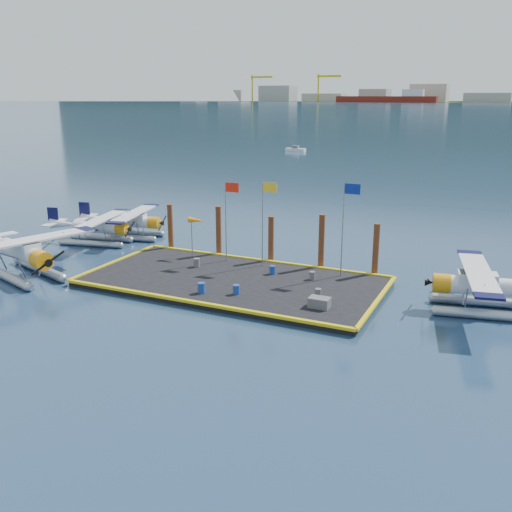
{
  "coord_description": "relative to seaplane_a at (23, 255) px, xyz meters",
  "views": [
    {
      "loc": [
        17.04,
        -33.02,
        12.64
      ],
      "look_at": [
        0.82,
        2.0,
        1.63
      ],
      "focal_mm": 40.0,
      "sensor_mm": 36.0,
      "label": 1
    }
  ],
  "objects": [
    {
      "name": "flagpole_yellow",
      "position": [
        14.85,
        8.61,
        2.86
      ],
      "size": [
        1.14,
        0.08,
        6.2
      ],
      "color": "gray",
      "rests_on": "dock"
    },
    {
      "name": "seaplane_b",
      "position": [
        -1.46,
        9.78,
        -0.32
      ],
      "size": [
        7.93,
        8.62,
        3.05
      ],
      "rotation": [
        0.0,
        0.0,
        -1.36
      ],
      "color": "#9599A2",
      "rests_on": "ground"
    },
    {
      "name": "dock_bumpers",
      "position": [
        14.15,
        4.81,
        -1.16
      ],
      "size": [
        20.25,
        10.25,
        0.18
      ],
      "primitive_type": null,
      "color": "gold",
      "rests_on": "dock"
    },
    {
      "name": "crate",
      "position": [
        21.26,
        2.2,
        -0.94
      ],
      "size": [
        1.23,
        0.82,
        0.62
      ],
      "primitive_type": "cube",
      "color": "#515155",
      "rests_on": "dock"
    },
    {
      "name": "seaplane_a",
      "position": [
        0.0,
        0.0,
        0.0
      ],
      "size": [
        9.89,
        10.55,
        3.78
      ],
      "rotation": [
        0.0,
        0.0,
        -1.9
      ],
      "color": "#9599A2",
      "rests_on": "ground"
    },
    {
      "name": "piling_2",
      "position": [
        14.65,
        10.21,
        0.25
      ],
      "size": [
        0.44,
        0.44,
        3.8
      ],
      "primitive_type": "cylinder",
      "color": "#462914",
      "rests_on": "ground"
    },
    {
      "name": "dock",
      "position": [
        14.15,
        4.81,
        -1.45
      ],
      "size": [
        20.0,
        10.0,
        0.4
      ],
      "primitive_type": "cube",
      "color": "black",
      "rests_on": "ground"
    },
    {
      "name": "drum_3",
      "position": [
        13.62,
        1.45,
        -0.91
      ],
      "size": [
        0.49,
        0.49,
        0.69
      ],
      "primitive_type": "cylinder",
      "color": "navy",
      "rests_on": "dock"
    },
    {
      "name": "piling_0",
      "position": [
        5.65,
        10.21,
        0.35
      ],
      "size": [
        0.44,
        0.44,
        4.0
      ],
      "primitive_type": "cylinder",
      "color": "#462914",
      "rests_on": "ground"
    },
    {
      "name": "piling_4",
      "position": [
        22.65,
        10.21,
        0.35
      ],
      "size": [
        0.44,
        0.44,
        4.0
      ],
      "primitive_type": "cylinder",
      "color": "#462914",
      "rests_on": "ground"
    },
    {
      "name": "seaplane_d",
      "position": [
        30.02,
        6.48,
        -0.16
      ],
      "size": [
        8.86,
        9.66,
        3.42
      ],
      "rotation": [
        0.0,
        0.0,
        1.77
      ],
      "color": "#9599A2",
      "rests_on": "ground"
    },
    {
      "name": "drum_4",
      "position": [
        19.11,
        7.03,
        -0.97
      ],
      "size": [
        0.4,
        0.4,
        0.56
      ],
      "primitive_type": "cylinder",
      "color": "#515155",
      "rests_on": "dock"
    },
    {
      "name": "seaplane_c",
      "position": [
        -0.19,
        12.64,
        -0.28
      ],
      "size": [
        8.19,
        8.88,
        3.15
      ],
      "rotation": [
        0.0,
        0.0,
        -1.34
      ],
      "color": "#9599A2",
      "rests_on": "ground"
    },
    {
      "name": "flagpole_blue",
      "position": [
        20.85,
        8.61,
        3.04
      ],
      "size": [
        1.14,
        0.08,
        6.5
      ],
      "color": "gray",
      "rests_on": "dock"
    },
    {
      "name": "ground",
      "position": [
        14.15,
        4.81,
        -1.65
      ],
      "size": [
        4000.0,
        4000.0,
        0.0
      ],
      "primitive_type": "plane",
      "color": "#162743",
      "rests_on": "ground"
    },
    {
      "name": "piling_1",
      "position": [
        10.15,
        10.21,
        0.45
      ],
      "size": [
        0.44,
        0.44,
        4.2
      ],
      "primitive_type": "cylinder",
      "color": "#462914",
      "rests_on": "ground"
    },
    {
      "name": "piling_3",
      "position": [
        18.65,
        10.21,
        0.5
      ],
      "size": [
        0.44,
        0.44,
        4.3
      ],
      "primitive_type": "cylinder",
      "color": "#462914",
      "rests_on": "ground"
    },
    {
      "name": "flagpole_red",
      "position": [
        11.86,
        8.61,
        2.75
      ],
      "size": [
        1.14,
        0.08,
        6.0
      ],
      "color": "gray",
      "rests_on": "dock"
    },
    {
      "name": "windsock",
      "position": [
        9.12,
        8.61,
        1.58
      ],
      "size": [
        1.4,
        0.44,
        3.12
      ],
      "color": "gray",
      "rests_on": "dock"
    },
    {
      "name": "drum_5",
      "position": [
        16.15,
        7.03,
        -0.95
      ],
      "size": [
        0.43,
        0.43,
        0.6
      ],
      "primitive_type": "cylinder",
      "color": "navy",
      "rests_on": "dock"
    },
    {
      "name": "drum_2",
      "position": [
        20.62,
        3.84,
        -0.97
      ],
      "size": [
        0.4,
        0.4,
        0.56
      ],
      "primitive_type": "cylinder",
      "color": "#515155",
      "rests_on": "dock"
    },
    {
      "name": "drum_0",
      "position": [
        10.43,
        6.27,
        -0.93
      ],
      "size": [
        0.45,
        0.45,
        0.64
      ],
      "primitive_type": "cylinder",
      "color": "#515155",
      "rests_on": "dock"
    },
    {
      "name": "drum_1",
      "position": [
        15.74,
        2.19,
        -0.94
      ],
      "size": [
        0.44,
        0.44,
        0.61
      ],
      "primitive_type": "cylinder",
      "color": "navy",
      "rests_on": "dock"
    }
  ]
}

